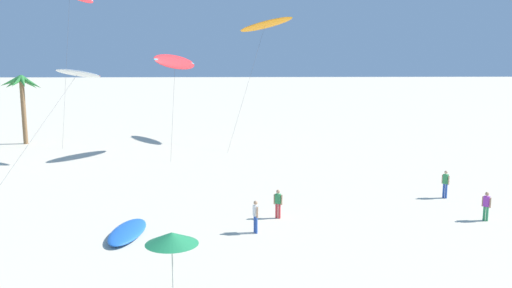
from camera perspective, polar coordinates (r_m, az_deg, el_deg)
The scene contains 10 objects.
palm_tree_2 at distance 57.67m, azimuth -22.59°, elevation 5.17°, with size 3.79×3.71×6.55m.
flying_kite_0 at distance 48.55m, azimuth -8.17°, elevation 8.21°, with size 3.68×6.07×8.88m.
flying_kite_2 at distance 47.76m, azimuth -17.58°, elevation 6.81°, with size 5.16×11.55×7.64m.
flying_kite_4 at distance 56.81m, azimuth 0.94°, elevation 11.95°, with size 6.49×10.88×12.23m.
grounded_kite_1 at distance 29.26m, azimuth -12.84°, elevation -8.62°, with size 1.93×4.24×0.40m.
person_foreground_walker at distance 31.08m, azimuth 2.24°, elevation -5.93°, with size 0.48×0.30×1.62m.
person_near_left at distance 28.70m, azimuth -0.04°, elevation -7.20°, with size 0.30×0.48×1.69m.
person_near_right at distance 36.92m, azimuth 18.57°, elevation -3.75°, with size 0.37×0.40×1.75m.
person_far_watcher at distance 33.07m, azimuth 22.22°, elevation -5.72°, with size 0.36×0.41×1.61m.
beach_umbrella at distance 21.49m, azimuth -8.50°, elevation -9.39°, with size 2.01×2.01×2.57m.
Camera 1 is at (-0.52, -10.70, 9.49)m, focal length 39.64 mm.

